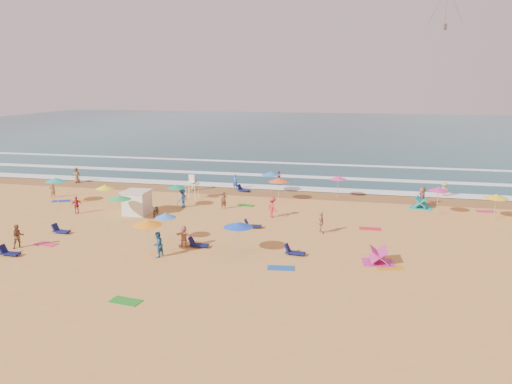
# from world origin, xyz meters

# --- Properties ---
(ground) EXTENTS (220.00, 220.00, 0.00)m
(ground) POSITION_xyz_m (0.00, 0.00, 0.00)
(ground) COLOR gold
(ground) RESTS_ON ground
(ocean) EXTENTS (220.00, 140.00, 0.18)m
(ocean) POSITION_xyz_m (0.00, 84.00, 0.00)
(ocean) COLOR #0C4756
(ocean) RESTS_ON ground
(wet_sand) EXTENTS (220.00, 220.00, 0.00)m
(wet_sand) POSITION_xyz_m (0.00, 12.50, 0.01)
(wet_sand) COLOR olive
(wet_sand) RESTS_ON ground
(surf_foam) EXTENTS (200.00, 18.70, 0.05)m
(surf_foam) POSITION_xyz_m (0.00, 21.32, 0.10)
(surf_foam) COLOR white
(surf_foam) RESTS_ON ground
(cabana) EXTENTS (2.00, 2.00, 2.00)m
(cabana) POSITION_xyz_m (-6.81, 1.46, 1.00)
(cabana) COLOR white
(cabana) RESTS_ON ground
(cabana_roof) EXTENTS (2.20, 2.20, 0.12)m
(cabana_roof) POSITION_xyz_m (-6.81, 1.46, 2.06)
(cabana_roof) COLOR silver
(cabana_roof) RESTS_ON cabana
(bicycle) EXTENTS (1.08, 2.01, 1.00)m
(bicycle) POSITION_xyz_m (-4.91, 1.16, 0.50)
(bicycle) COLOR black
(bicycle) RESTS_ON ground
(lifeguard_stand) EXTENTS (1.20, 1.20, 2.10)m
(lifeguard_stand) POSITION_xyz_m (-4.05, 8.03, 1.05)
(lifeguard_stand) COLOR white
(lifeguard_stand) RESTS_ON ground
(beach_umbrellas) EXTENTS (59.45, 26.66, 0.80)m
(beach_umbrellas) POSITION_xyz_m (1.71, 0.95, 2.09)
(beach_umbrellas) COLOR #FBFF1A
(beach_umbrellas) RESTS_ON ground
(loungers) EXTENTS (46.87, 23.81, 0.34)m
(loungers) POSITION_xyz_m (7.54, -1.42, 0.17)
(loungers) COLOR #101552
(loungers) RESTS_ON ground
(towels) EXTENTS (47.51, 25.69, 0.03)m
(towels) POSITION_xyz_m (-0.04, -2.46, 0.01)
(towels) COLOR orange
(towels) RESTS_ON ground
(popup_tents) EXTENTS (6.33, 17.73, 1.20)m
(popup_tents) POSITION_xyz_m (15.96, 1.45, 0.60)
(popup_tents) COLOR #C52B87
(popup_tents) RESTS_ON ground
(beachgoers) EXTENTS (48.98, 28.30, 2.11)m
(beachgoers) POSITION_xyz_m (0.10, 4.46, 0.83)
(beachgoers) COLOR #E2A277
(beachgoers) RESTS_ON ground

